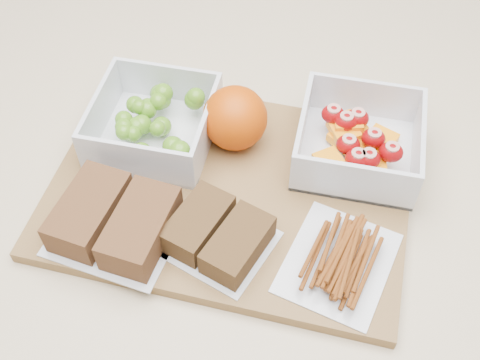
{
  "coord_description": "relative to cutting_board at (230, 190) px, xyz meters",
  "views": [
    {
      "loc": [
        0.09,
        -0.45,
        1.48
      ],
      "look_at": [
        0.0,
        -0.02,
        0.93
      ],
      "focal_mm": 45.0,
      "sensor_mm": 36.0,
      "label": 1
    }
  ],
  "objects": [
    {
      "name": "pretzel_bag",
      "position": [
        0.14,
        -0.08,
        0.02
      ],
      "size": [
        0.13,
        0.15,
        0.03
      ],
      "color": "silver",
      "rests_on": "cutting_board"
    },
    {
      "name": "counter",
      "position": [
        0.01,
        0.02,
        -0.46
      ],
      "size": [
        1.2,
        0.9,
        0.9
      ],
      "primitive_type": "cube",
      "color": "beige",
      "rests_on": "ground"
    },
    {
      "name": "fruit_container",
      "position": [
        0.14,
        0.08,
        0.03
      ],
      "size": [
        0.14,
        0.14,
        0.06
      ],
      "color": "silver",
      "rests_on": "cutting_board"
    },
    {
      "name": "sandwich_bag_center",
      "position": [
        0.01,
        -0.08,
        0.02
      ],
      "size": [
        0.14,
        0.13,
        0.03
      ],
      "color": "silver",
      "rests_on": "cutting_board"
    },
    {
      "name": "cutting_board",
      "position": [
        0.0,
        0.0,
        0.0
      ],
      "size": [
        0.43,
        0.31,
        0.02
      ],
      "primitive_type": "cube",
      "rotation": [
        0.0,
        0.0,
        -0.03
      ],
      "color": "brown",
      "rests_on": "counter"
    },
    {
      "name": "sandwich_bag_left",
      "position": [
        -0.11,
        -0.09,
        0.03
      ],
      "size": [
        0.15,
        0.14,
        0.04
      ],
      "color": "silver",
      "rests_on": "cutting_board"
    },
    {
      "name": "grape_container",
      "position": [
        -0.11,
        0.06,
        0.03
      ],
      "size": [
        0.14,
        0.14,
        0.06
      ],
      "color": "silver",
      "rests_on": "cutting_board"
    },
    {
      "name": "orange",
      "position": [
        -0.01,
        0.07,
        0.05
      ],
      "size": [
        0.08,
        0.08,
        0.08
      ],
      "primitive_type": "sphere",
      "color": "#CD4804",
      "rests_on": "cutting_board"
    }
  ]
}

